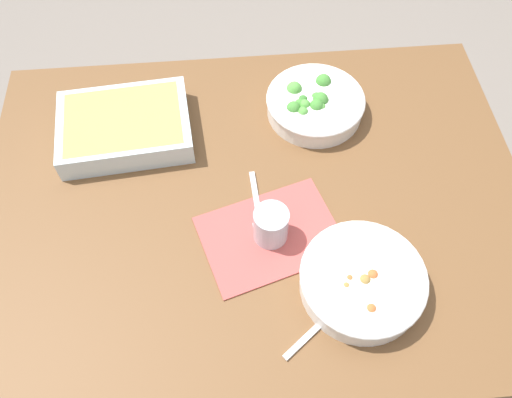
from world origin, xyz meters
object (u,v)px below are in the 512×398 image
(broccoli_bowl, at_px, (315,104))
(baking_dish, at_px, (125,126))
(stew_bowl, at_px, (362,281))
(fork_on_table, at_px, (258,211))
(drink_cup, at_px, (271,227))
(spoon_by_stew, at_px, (327,318))

(broccoli_bowl, relative_size, baking_dish, 0.74)
(stew_bowl, xyz_separation_m, fork_on_table, (0.18, -0.19, -0.03))
(drink_cup, height_order, fork_on_table, drink_cup)
(stew_bowl, xyz_separation_m, spoon_by_stew, (0.07, 0.06, -0.03))
(fork_on_table, bearing_deg, broccoli_bowl, -120.60)
(stew_bowl, bearing_deg, baking_dish, -42.27)
(stew_bowl, relative_size, broccoli_bowl, 1.03)
(stew_bowl, distance_m, drink_cup, 0.21)
(stew_bowl, bearing_deg, drink_cup, -38.67)
(broccoli_bowl, bearing_deg, baking_dish, 4.20)
(drink_cup, bearing_deg, stew_bowl, 141.33)
(fork_on_table, bearing_deg, spoon_by_stew, 113.73)
(spoon_by_stew, relative_size, fork_on_table, 0.84)
(stew_bowl, height_order, broccoli_bowl, broccoli_bowl)
(broccoli_bowl, height_order, drink_cup, drink_cup)
(baking_dish, relative_size, spoon_by_stew, 2.12)
(spoon_by_stew, bearing_deg, stew_bowl, -142.40)
(stew_bowl, bearing_deg, broccoli_bowl, -87.19)
(fork_on_table, bearing_deg, drink_cup, 108.59)
(fork_on_table, bearing_deg, baking_dish, -39.51)
(drink_cup, xyz_separation_m, spoon_by_stew, (-0.09, 0.19, -0.03))
(drink_cup, distance_m, spoon_by_stew, 0.21)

